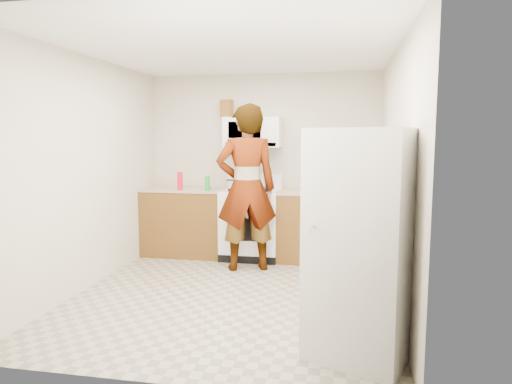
% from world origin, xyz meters
% --- Properties ---
extents(floor, '(3.60, 3.60, 0.00)m').
position_xyz_m(floor, '(0.00, 0.00, 0.00)').
color(floor, gray).
rests_on(floor, ground).
extents(back_wall, '(3.20, 0.02, 2.50)m').
position_xyz_m(back_wall, '(0.00, 1.79, 1.25)').
color(back_wall, beige).
rests_on(back_wall, floor).
extents(right_wall, '(0.02, 3.60, 2.50)m').
position_xyz_m(right_wall, '(1.59, 0.00, 1.25)').
color(right_wall, beige).
rests_on(right_wall, floor).
extents(cabinet_left, '(1.12, 0.62, 0.90)m').
position_xyz_m(cabinet_left, '(-1.04, 1.49, 0.45)').
color(cabinet_left, brown).
rests_on(cabinet_left, floor).
extents(counter_left, '(1.14, 0.64, 0.03)m').
position_xyz_m(counter_left, '(-1.04, 1.49, 0.92)').
color(counter_left, tan).
rests_on(counter_left, cabinet_left).
extents(cabinet_right, '(0.80, 0.62, 0.90)m').
position_xyz_m(cabinet_right, '(0.68, 1.49, 0.45)').
color(cabinet_right, brown).
rests_on(cabinet_right, floor).
extents(counter_right, '(0.82, 0.64, 0.03)m').
position_xyz_m(counter_right, '(0.68, 1.49, 0.92)').
color(counter_right, tan).
rests_on(counter_right, cabinet_right).
extents(gas_range, '(0.76, 0.65, 1.13)m').
position_xyz_m(gas_range, '(-0.10, 1.48, 0.49)').
color(gas_range, white).
rests_on(gas_range, floor).
extents(microwave, '(0.76, 0.38, 0.40)m').
position_xyz_m(microwave, '(-0.10, 1.61, 1.70)').
color(microwave, white).
rests_on(microwave, back_wall).
extents(person, '(0.86, 0.71, 2.03)m').
position_xyz_m(person, '(-0.05, 0.92, 1.02)').
color(person, tan).
rests_on(person, floor).
extents(fridge, '(0.92, 0.92, 1.70)m').
position_xyz_m(fridge, '(1.27, -1.11, 0.85)').
color(fridge, '#BCBCB7').
rests_on(fridge, floor).
extents(kettle, '(0.16, 0.16, 0.16)m').
position_xyz_m(kettle, '(0.68, 1.57, 1.02)').
color(kettle, white).
rests_on(kettle, counter_right).
extents(jug, '(0.17, 0.17, 0.24)m').
position_xyz_m(jug, '(-0.47, 1.63, 2.02)').
color(jug, brown).
rests_on(jug, microwave).
extents(saucepan, '(0.24, 0.24, 0.11)m').
position_xyz_m(saucepan, '(-0.24, 1.58, 1.01)').
color(saucepan, '#B6B7BB').
rests_on(saucepan, gas_range).
extents(tray, '(0.29, 0.23, 0.05)m').
position_xyz_m(tray, '(-0.04, 1.37, 0.96)').
color(tray, white).
rests_on(tray, gas_range).
extents(bottle_spray, '(0.09, 0.09, 0.24)m').
position_xyz_m(bottle_spray, '(-1.02, 1.23, 1.05)').
color(bottle_spray, red).
rests_on(bottle_spray, counter_left).
extents(bottle_hot_sauce, '(0.06, 0.06, 0.16)m').
position_xyz_m(bottle_hot_sauce, '(-0.70, 1.43, 1.01)').
color(bottle_hot_sauce, '#F1AC1A').
rests_on(bottle_hot_sauce, counter_left).
extents(bottle_green_cap, '(0.07, 0.07, 0.19)m').
position_xyz_m(bottle_green_cap, '(-0.63, 1.21, 1.03)').
color(bottle_green_cap, '#1B9526').
rests_on(bottle_green_cap, counter_left).
extents(pot_lid, '(0.26, 0.26, 0.01)m').
position_xyz_m(pot_lid, '(-0.65, 1.41, 0.94)').
color(pot_lid, white).
rests_on(pot_lid, counter_left).
extents(broom, '(0.21, 0.22, 1.30)m').
position_xyz_m(broom, '(1.51, 0.82, 0.66)').
color(broom, silver).
rests_on(broom, floor).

